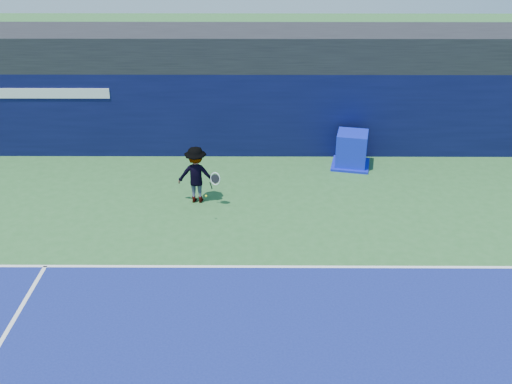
{
  "coord_description": "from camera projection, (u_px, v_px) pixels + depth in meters",
  "views": [
    {
      "loc": [
        0.37,
        -8.92,
        8.17
      ],
      "look_at": [
        0.3,
        5.2,
        1.0
      ],
      "focal_mm": 40.0,
      "sensor_mm": 36.0,
      "label": 1
    }
  ],
  "objects": [
    {
      "name": "tennis_ball",
      "position": [
        206.0,
        196.0,
        15.98
      ],
      "size": [
        0.06,
        0.06,
        0.06
      ],
      "color": "#D6E819",
      "rests_on": "ground"
    },
    {
      "name": "baseline",
      "position": [
        244.0,
        267.0,
        14.32
      ],
      "size": [
        24.0,
        0.1,
        0.01
      ],
      "primitive_type": "cube",
      "color": "white",
      "rests_on": "ground"
    },
    {
      "name": "back_wall_assembly",
      "position": [
        248.0,
        112.0,
        20.34
      ],
      "size": [
        36.0,
        1.03,
        3.0
      ],
      "color": "#090C34",
      "rests_on": "ground"
    },
    {
      "name": "equipment_cart",
      "position": [
        351.0,
        151.0,
        19.62
      ],
      "size": [
        1.51,
        1.51,
        1.22
      ],
      "color": "#0D19BE",
      "rests_on": "ground"
    },
    {
      "name": "tennis_player",
      "position": [
        196.0,
        175.0,
        17.11
      ],
      "size": [
        1.34,
        0.75,
        1.77
      ],
      "color": "silver",
      "rests_on": "ground"
    },
    {
      "name": "ground",
      "position": [
        240.0,
        350.0,
        11.65
      ],
      "size": [
        80.0,
        80.0,
        0.0
      ],
      "primitive_type": "plane",
      "color": "#2E662F",
      "rests_on": "ground"
    },
    {
      "name": "stadium_band",
      "position": [
        248.0,
        47.0,
        20.28
      ],
      "size": [
        36.0,
        3.0,
        1.2
      ],
      "primitive_type": "cube",
      "color": "black",
      "rests_on": "back_wall_assembly"
    }
  ]
}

